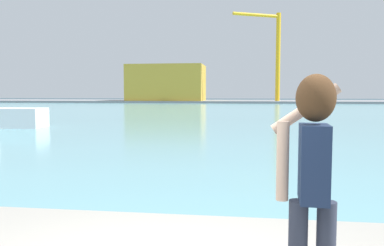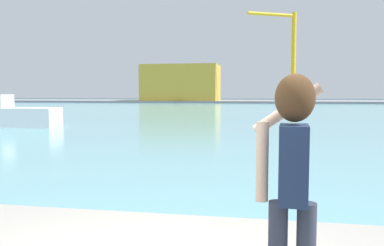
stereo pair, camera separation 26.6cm
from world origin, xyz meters
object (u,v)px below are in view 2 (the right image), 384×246
at_px(boat_moored, 1,115).
at_px(port_crane, 289,48).
at_px(warehouse_left, 181,83).
at_px(person_photographer, 292,169).

xyz_separation_m(boat_moored, port_crane, (22.80, 66.40, 11.41)).
bearing_deg(warehouse_left, port_crane, -2.23).
relative_size(person_photographer, warehouse_left, 0.10).
height_order(person_photographer, port_crane, port_crane).
relative_size(boat_moored, warehouse_left, 0.43).
bearing_deg(person_photographer, port_crane, 0.26).
height_order(boat_moored, port_crane, port_crane).
distance_m(person_photographer, port_crane, 87.90).
distance_m(warehouse_left, port_crane, 25.69).
xyz_separation_m(boat_moored, warehouse_left, (-1.72, 67.36, 3.84)).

